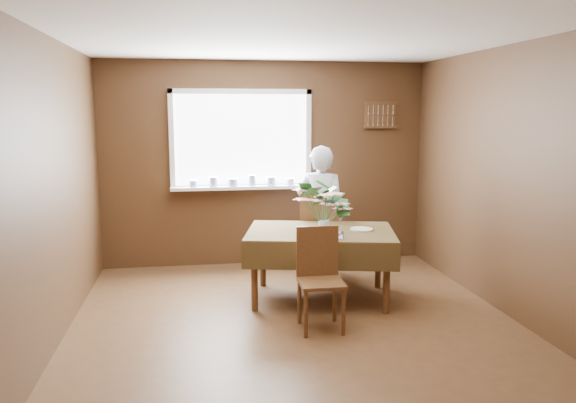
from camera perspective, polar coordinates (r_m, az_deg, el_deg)
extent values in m
plane|color=#482C18|center=(5.07, 1.04, -12.80)|extent=(4.50, 4.50, 0.00)
plane|color=white|center=(4.74, 1.13, 16.49)|extent=(4.50, 4.50, 0.00)
plane|color=brown|center=(6.96, -2.29, 3.83)|extent=(4.00, 0.00, 4.00)
plane|color=brown|center=(2.60, 10.13, -5.33)|extent=(4.00, 0.00, 4.00)
plane|color=brown|center=(4.81, -23.07, 0.71)|extent=(0.00, 4.50, 4.50)
plane|color=brown|center=(5.47, 22.16, 1.71)|extent=(0.00, 4.50, 4.50)
cube|color=white|center=(6.89, -4.78, 6.25)|extent=(1.60, 0.01, 1.10)
cube|color=white|center=(6.87, -4.83, 11.08)|extent=(1.72, 0.06, 0.06)
cube|color=white|center=(6.93, -4.70, 1.45)|extent=(1.72, 0.06, 0.06)
cube|color=white|center=(6.86, -11.73, 6.08)|extent=(0.06, 0.06, 1.22)
cube|color=white|center=(6.99, 2.07, 6.32)|extent=(0.06, 0.06, 1.22)
cube|color=white|center=(6.86, -4.66, 1.46)|extent=(1.72, 0.20, 0.04)
cylinder|color=white|center=(6.81, -9.58, 1.81)|extent=(0.09, 0.09, 0.08)
cylinder|color=white|center=(6.81, -7.61, 2.01)|extent=(0.11, 0.11, 0.12)
cylinder|color=white|center=(6.82, -5.63, 1.96)|extent=(0.12, 0.12, 0.09)
cylinder|color=white|center=(6.84, -3.67, 2.15)|extent=(0.10, 0.10, 0.13)
cylinder|color=white|center=(6.87, -1.72, 2.10)|extent=(0.11, 0.11, 0.10)
cylinder|color=white|center=(6.90, 0.21, 2.04)|extent=(0.09, 0.09, 0.08)
cube|color=#55341B|center=(7.23, 9.33, 8.68)|extent=(0.40, 0.03, 0.30)
cube|color=#55341B|center=(7.21, 9.40, 9.87)|extent=(0.44, 0.04, 0.03)
cube|color=#55341B|center=(7.21, 9.34, 7.49)|extent=(0.44, 0.04, 0.03)
cylinder|color=#55341B|center=(5.40, -3.43, -7.70)|extent=(0.07, 0.07, 0.66)
cylinder|color=#55341B|center=(5.40, 9.98, -7.82)|extent=(0.07, 0.07, 0.66)
cylinder|color=#55341B|center=(6.15, -2.56, -5.59)|extent=(0.07, 0.07, 0.66)
cylinder|color=#55341B|center=(6.15, 9.16, -5.70)|extent=(0.07, 0.07, 0.66)
cube|color=#55341B|center=(5.66, 3.32, -3.26)|extent=(1.57, 1.22, 0.04)
cube|color=#322512|center=(5.65, 3.32, -3.02)|extent=(1.64, 1.29, 0.01)
cube|color=#322512|center=(5.20, 3.30, -5.62)|extent=(1.42, 0.33, 0.26)
cube|color=#322512|center=(6.17, 3.32, -3.28)|extent=(1.42, 0.33, 0.26)
cube|color=#322512|center=(5.73, -4.01, -4.25)|extent=(0.23, 0.97, 0.26)
cube|color=#322512|center=(5.73, 10.63, -4.38)|extent=(0.23, 0.97, 0.26)
cube|color=#4C62D8|center=(5.42, 3.32, -3.44)|extent=(0.48, 0.39, 0.01)
cylinder|color=#55341B|center=(6.66, 4.88, -5.35)|extent=(0.04, 0.04, 0.46)
cylinder|color=#55341B|center=(6.67, 1.68, -5.29)|extent=(0.04, 0.04, 0.46)
cylinder|color=#55341B|center=(6.30, 4.87, -6.19)|extent=(0.04, 0.04, 0.46)
cylinder|color=#55341B|center=(6.31, 1.49, -6.13)|extent=(0.04, 0.04, 0.46)
cube|color=#55341B|center=(6.42, 3.25, -3.60)|extent=(0.53, 0.53, 0.03)
cube|color=#55341B|center=(6.17, 3.22, -1.54)|extent=(0.43, 0.14, 0.52)
cylinder|color=#55341B|center=(4.82, 1.84, -11.40)|extent=(0.04, 0.04, 0.41)
cylinder|color=#55341B|center=(4.88, 5.67, -11.15)|extent=(0.04, 0.04, 0.41)
cylinder|color=#55341B|center=(5.12, 1.17, -10.14)|extent=(0.04, 0.04, 0.41)
cylinder|color=#55341B|center=(5.18, 4.77, -9.93)|extent=(0.04, 0.04, 0.41)
cube|color=#55341B|center=(4.93, 3.38, -8.25)|extent=(0.38, 0.38, 0.03)
cube|color=#55341B|center=(5.03, 2.99, -5.04)|extent=(0.38, 0.04, 0.45)
imported|color=white|center=(6.30, 3.34, -1.21)|extent=(0.66, 0.56, 1.53)
cylinder|color=white|center=(5.48, 3.64, -2.65)|extent=(0.10, 0.10, 0.13)
cylinder|color=#33662D|center=(5.46, 3.65, -1.59)|extent=(0.06, 0.06, 0.09)
cylinder|color=white|center=(5.72, 7.49, -2.81)|extent=(0.24, 0.24, 0.01)
cube|color=silver|center=(5.48, 5.32, -3.27)|extent=(0.12, 0.21, 0.00)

